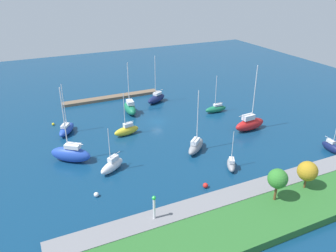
{
  "coord_description": "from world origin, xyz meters",
  "views": [
    {
      "loc": [
        28.87,
        68.11,
        32.96
      ],
      "look_at": [
        0.0,
        6.43,
        1.5
      ],
      "focal_mm": 36.06,
      "sensor_mm": 36.0,
      "label": 1
    }
  ],
  "objects_px": {
    "park_tree_mideast": "(307,171)",
    "sailboat_green_along_channel": "(130,108)",
    "sailboat_yellow_off_beacon": "(127,130)",
    "sailboat_gray_lone_south": "(231,164)",
    "mooring_buoy_yellow": "(53,124)",
    "harbor_beacon": "(154,206)",
    "mooring_buoy_white": "(96,195)",
    "sailboat_navy_far_south": "(156,98)",
    "sailboat_white_inner_mooring": "(112,165)",
    "sailboat_green_mid_basin": "(216,109)",
    "sailboat_blue_near_pier": "(71,154)",
    "sailboat_blue_west_end": "(67,129)",
    "mooring_buoy_red": "(205,185)",
    "sailboat_red_by_breakwater": "(250,124)",
    "park_tree_east": "(278,179)",
    "sailboat_navy_center_basin": "(331,147)",
    "pier_dock": "(111,98)",
    "sailboat_gray_outer_mooring": "(196,146)"
  },
  "relations": [
    {
      "from": "harbor_beacon",
      "to": "sailboat_green_along_channel",
      "type": "bearing_deg",
      "value": -104.6
    },
    {
      "from": "park_tree_mideast",
      "to": "mooring_buoy_white",
      "type": "xyz_separation_m",
      "value": [
        30.53,
        -13.53,
        -3.96
      ]
    },
    {
      "from": "sailboat_green_mid_basin",
      "to": "sailboat_gray_outer_mooring",
      "type": "distance_m",
      "value": 21.49
    },
    {
      "from": "park_tree_east",
      "to": "sailboat_blue_west_end",
      "type": "height_order",
      "value": "sailboat_blue_west_end"
    },
    {
      "from": "sailboat_yellow_off_beacon",
      "to": "harbor_beacon",
      "type": "bearing_deg",
      "value": 69.37
    },
    {
      "from": "mooring_buoy_yellow",
      "to": "park_tree_mideast",
      "type": "bearing_deg",
      "value": 126.2
    },
    {
      "from": "sailboat_blue_near_pier",
      "to": "sailboat_navy_center_basin",
      "type": "height_order",
      "value": "sailboat_blue_near_pier"
    },
    {
      "from": "pier_dock",
      "to": "park_tree_mideast",
      "type": "relative_size",
      "value": 5.85
    },
    {
      "from": "park_tree_mideast",
      "to": "park_tree_east",
      "type": "height_order",
      "value": "park_tree_east"
    },
    {
      "from": "sailboat_green_mid_basin",
      "to": "mooring_buoy_white",
      "type": "bearing_deg",
      "value": 32.89
    },
    {
      "from": "sailboat_white_inner_mooring",
      "to": "mooring_buoy_yellow",
      "type": "relative_size",
      "value": 13.69
    },
    {
      "from": "sailboat_navy_center_basin",
      "to": "sailboat_green_along_channel",
      "type": "distance_m",
      "value": 46.7
    },
    {
      "from": "sailboat_white_inner_mooring",
      "to": "mooring_buoy_red",
      "type": "bearing_deg",
      "value": 103.81
    },
    {
      "from": "sailboat_red_by_breakwater",
      "to": "sailboat_navy_center_basin",
      "type": "height_order",
      "value": "sailboat_red_by_breakwater"
    },
    {
      "from": "sailboat_red_by_breakwater",
      "to": "sailboat_blue_near_pier",
      "type": "bearing_deg",
      "value": 171.18
    },
    {
      "from": "harbor_beacon",
      "to": "sailboat_blue_west_end",
      "type": "relative_size",
      "value": 0.33
    },
    {
      "from": "sailboat_navy_center_basin",
      "to": "mooring_buoy_red",
      "type": "xyz_separation_m",
      "value": [
        29.12,
        0.15,
        -0.55
      ]
    },
    {
      "from": "sailboat_yellow_off_beacon",
      "to": "sailboat_green_along_channel",
      "type": "relative_size",
      "value": 0.76
    },
    {
      "from": "park_tree_east",
      "to": "sailboat_navy_center_basin",
      "type": "distance_m",
      "value": 24.17
    },
    {
      "from": "sailboat_yellow_off_beacon",
      "to": "sailboat_blue_west_end",
      "type": "xyz_separation_m",
      "value": [
        11.86,
        -6.32,
        -0.07
      ]
    },
    {
      "from": "harbor_beacon",
      "to": "sailboat_blue_near_pier",
      "type": "bearing_deg",
      "value": -72.58
    },
    {
      "from": "park_tree_mideast",
      "to": "park_tree_east",
      "type": "distance_m",
      "value": 6.52
    },
    {
      "from": "sailboat_green_mid_basin",
      "to": "sailboat_gray_lone_south",
      "type": "distance_m",
      "value": 27.0
    },
    {
      "from": "sailboat_red_by_breakwater",
      "to": "sailboat_navy_far_south",
      "type": "bearing_deg",
      "value": 111.26
    },
    {
      "from": "sailboat_gray_lone_south",
      "to": "mooring_buoy_yellow",
      "type": "height_order",
      "value": "sailboat_gray_lone_south"
    },
    {
      "from": "sailboat_red_by_breakwater",
      "to": "sailboat_green_along_channel",
      "type": "height_order",
      "value": "sailboat_red_by_breakwater"
    },
    {
      "from": "harbor_beacon",
      "to": "park_tree_mideast",
      "type": "bearing_deg",
      "value": 172.41
    },
    {
      "from": "sailboat_yellow_off_beacon",
      "to": "sailboat_blue_west_end",
      "type": "distance_m",
      "value": 13.44
    },
    {
      "from": "park_tree_mideast",
      "to": "sailboat_green_along_channel",
      "type": "relative_size",
      "value": 0.36
    },
    {
      "from": "sailboat_green_mid_basin",
      "to": "mooring_buoy_red",
      "type": "relative_size",
      "value": 10.96
    },
    {
      "from": "sailboat_green_mid_basin",
      "to": "sailboat_navy_center_basin",
      "type": "height_order",
      "value": "sailboat_green_mid_basin"
    },
    {
      "from": "sailboat_white_inner_mooring",
      "to": "sailboat_yellow_off_beacon",
      "type": "height_order",
      "value": "sailboat_yellow_off_beacon"
    },
    {
      "from": "sailboat_navy_far_south",
      "to": "sailboat_white_inner_mooring",
      "type": "distance_m",
      "value": 35.53
    },
    {
      "from": "sailboat_green_mid_basin",
      "to": "mooring_buoy_white",
      "type": "xyz_separation_m",
      "value": [
        36.53,
        22.11,
        -0.57
      ]
    },
    {
      "from": "sailboat_blue_near_pier",
      "to": "harbor_beacon",
      "type": "bearing_deg",
      "value": 144.95
    },
    {
      "from": "mooring_buoy_yellow",
      "to": "sailboat_gray_outer_mooring",
      "type": "bearing_deg",
      "value": 134.11
    },
    {
      "from": "sailboat_blue_near_pier",
      "to": "mooring_buoy_red",
      "type": "relative_size",
      "value": 16.57
    },
    {
      "from": "sailboat_yellow_off_beacon",
      "to": "mooring_buoy_white",
      "type": "distance_m",
      "value": 22.58
    },
    {
      "from": "sailboat_navy_center_basin",
      "to": "sailboat_gray_lone_south",
      "type": "height_order",
      "value": "sailboat_navy_center_basin"
    },
    {
      "from": "sailboat_green_along_channel",
      "to": "sailboat_yellow_off_beacon",
      "type": "bearing_deg",
      "value": 163.37
    },
    {
      "from": "sailboat_blue_near_pier",
      "to": "sailboat_yellow_off_beacon",
      "type": "xyz_separation_m",
      "value": [
        -13.18,
        -6.38,
        -0.51
      ]
    },
    {
      "from": "sailboat_blue_west_end",
      "to": "sailboat_green_along_channel",
      "type": "distance_m",
      "value": 17.45
    },
    {
      "from": "mooring_buoy_yellow",
      "to": "mooring_buoy_white",
      "type": "relative_size",
      "value": 0.8
    },
    {
      "from": "mooring_buoy_red",
      "to": "sailboat_red_by_breakwater",
      "type": "bearing_deg",
      "value": -143.62
    },
    {
      "from": "sailboat_yellow_off_beacon",
      "to": "mooring_buoy_white",
      "type": "relative_size",
      "value": 12.44
    },
    {
      "from": "sailboat_navy_far_south",
      "to": "sailboat_white_inner_mooring",
      "type": "relative_size",
      "value": 1.52
    },
    {
      "from": "sailboat_blue_west_end",
      "to": "mooring_buoy_red",
      "type": "distance_m",
      "value": 35.42
    },
    {
      "from": "mooring_buoy_red",
      "to": "mooring_buoy_yellow",
      "type": "relative_size",
      "value": 1.42
    },
    {
      "from": "sailboat_gray_lone_south",
      "to": "pier_dock",
      "type": "bearing_deg",
      "value": 41.39
    },
    {
      "from": "sailboat_yellow_off_beacon",
      "to": "mooring_buoy_yellow",
      "type": "distance_m",
      "value": 18.51
    }
  ]
}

